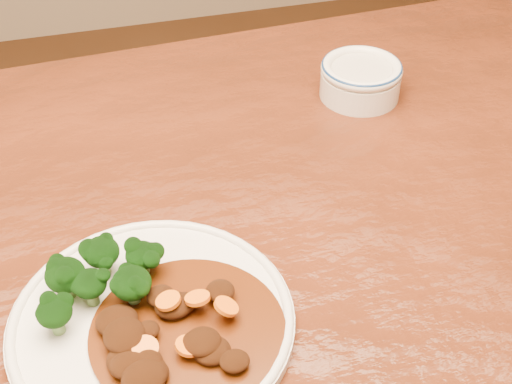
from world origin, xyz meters
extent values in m
cube|color=#57220F|center=(0.00, 0.00, 0.73)|extent=(1.55, 0.98, 0.04)
cylinder|color=#371D0D|center=(0.67, 0.43, 0.35)|extent=(0.06, 0.06, 0.71)
cylinder|color=white|center=(-0.04, -0.07, 0.76)|extent=(0.26, 0.26, 0.01)
torus|color=white|center=(-0.04, -0.07, 0.76)|extent=(0.26, 0.26, 0.01)
cylinder|color=#628F4A|center=(-0.12, -0.06, 0.77)|extent=(0.01, 0.01, 0.02)
ellipsoid|color=black|center=(-0.12, -0.06, 0.79)|extent=(0.03, 0.03, 0.03)
cylinder|color=#628F4A|center=(-0.04, -0.01, 0.77)|extent=(0.01, 0.01, 0.02)
ellipsoid|color=black|center=(-0.04, -0.01, 0.79)|extent=(0.03, 0.03, 0.02)
cylinder|color=#628F4A|center=(-0.08, 0.00, 0.77)|extent=(0.01, 0.01, 0.02)
ellipsoid|color=black|center=(-0.08, 0.00, 0.79)|extent=(0.03, 0.03, 0.03)
cylinder|color=#628F4A|center=(-0.11, -0.02, 0.77)|extent=(0.01, 0.01, 0.02)
ellipsoid|color=black|center=(-0.11, -0.02, 0.79)|extent=(0.04, 0.04, 0.03)
cylinder|color=#628F4A|center=(-0.05, -0.05, 0.77)|extent=(0.01, 0.01, 0.02)
ellipsoid|color=black|center=(-0.05, -0.05, 0.79)|extent=(0.04, 0.04, 0.03)
cylinder|color=#628F4A|center=(-0.09, -0.03, 0.77)|extent=(0.01, 0.01, 0.02)
ellipsoid|color=black|center=(-0.09, -0.03, 0.79)|extent=(0.03, 0.03, 0.03)
cylinder|color=#4E2408|center=(-0.01, -0.09, 0.76)|extent=(0.18, 0.18, 0.00)
ellipsoid|color=black|center=(-0.07, -0.09, 0.78)|extent=(0.04, 0.04, 0.02)
ellipsoid|color=black|center=(-0.02, -0.07, 0.77)|extent=(0.04, 0.03, 0.02)
ellipsoid|color=black|center=(-0.06, -0.12, 0.77)|extent=(0.02, 0.02, 0.01)
ellipsoid|color=black|center=(-0.01, -0.11, 0.77)|extent=(0.03, 0.02, 0.01)
ellipsoid|color=black|center=(-0.01, -0.07, 0.77)|extent=(0.02, 0.02, 0.01)
ellipsoid|color=black|center=(-0.06, -0.14, 0.78)|extent=(0.04, 0.03, 0.02)
ellipsoid|color=black|center=(0.02, -0.14, 0.77)|extent=(0.03, 0.02, 0.01)
ellipsoid|color=black|center=(-0.03, -0.06, 0.78)|extent=(0.03, 0.03, 0.01)
ellipsoid|color=black|center=(-0.07, -0.11, 0.77)|extent=(0.03, 0.03, 0.01)
ellipsoid|color=black|center=(-0.07, -0.12, 0.77)|extent=(0.03, 0.03, 0.02)
ellipsoid|color=black|center=(0.00, -0.12, 0.77)|extent=(0.03, 0.03, 0.02)
ellipsoid|color=black|center=(0.00, -0.12, 0.78)|extent=(0.03, 0.03, 0.02)
ellipsoid|color=black|center=(-0.05, -0.09, 0.77)|extent=(0.02, 0.02, 0.01)
ellipsoid|color=black|center=(-0.07, -0.08, 0.78)|extent=(0.03, 0.02, 0.01)
ellipsoid|color=black|center=(-0.07, -0.10, 0.77)|extent=(0.02, 0.02, 0.01)
ellipsoid|color=black|center=(0.02, -0.06, 0.78)|extent=(0.03, 0.03, 0.01)
ellipsoid|color=black|center=(-0.05, -0.13, 0.77)|extent=(0.03, 0.03, 0.02)
ellipsoid|color=black|center=(-0.05, -0.12, 0.77)|extent=(0.03, 0.03, 0.01)
ellipsoid|color=black|center=(-0.07, -0.07, 0.77)|extent=(0.04, 0.03, 0.02)
ellipsoid|color=black|center=(-0.05, -0.13, 0.77)|extent=(0.03, 0.02, 0.01)
ellipsoid|color=black|center=(0.02, -0.07, 0.77)|extent=(0.02, 0.02, 0.01)
cylinder|color=orange|center=(-0.05, -0.11, 0.78)|extent=(0.03, 0.03, 0.01)
cylinder|color=orange|center=(-0.03, -0.07, 0.78)|extent=(0.03, 0.03, 0.01)
cylinder|color=orange|center=(0.02, -0.09, 0.78)|extent=(0.03, 0.03, 0.02)
cylinder|color=orange|center=(0.00, -0.07, 0.78)|extent=(0.03, 0.03, 0.01)
cylinder|color=orange|center=(-0.06, -0.10, 0.78)|extent=(0.03, 0.03, 0.01)
cylinder|color=orange|center=(-0.02, -0.12, 0.78)|extent=(0.03, 0.03, 0.01)
cylinder|color=white|center=(0.28, 0.25, 0.77)|extent=(0.10, 0.10, 0.03)
cylinder|color=silver|center=(0.28, 0.25, 0.79)|extent=(0.08, 0.08, 0.01)
torus|color=white|center=(0.28, 0.25, 0.79)|extent=(0.11, 0.11, 0.01)
torus|color=navy|center=(0.28, 0.25, 0.79)|extent=(0.10, 0.10, 0.00)
camera|label=1|loc=(-0.06, -0.49, 1.27)|focal=50.00mm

